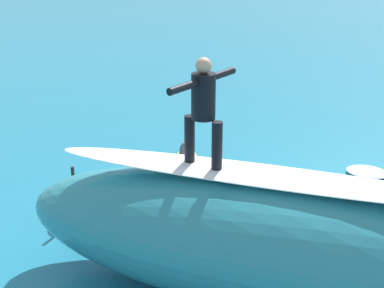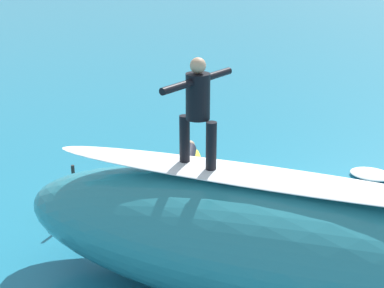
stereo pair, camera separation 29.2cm
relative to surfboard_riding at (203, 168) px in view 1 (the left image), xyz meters
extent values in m
plane|color=teal|center=(-0.74, -2.12, -1.88)|extent=(120.00, 120.00, 0.00)
ellipsoid|color=teal|center=(-0.95, 0.03, -0.96)|extent=(7.41, 2.44, 1.85)
ellipsoid|color=white|center=(-0.95, 0.03, 0.01)|extent=(6.26, 0.95, 0.08)
ellipsoid|color=#33B2D1|center=(0.00, 0.00, 0.00)|extent=(1.93, 1.06, 0.06)
cylinder|color=black|center=(0.21, -0.07, 0.37)|extent=(0.15, 0.15, 0.68)
cylinder|color=black|center=(-0.21, 0.07, 0.37)|extent=(0.15, 0.15, 0.68)
cylinder|color=black|center=(0.00, 0.00, 1.02)|extent=(0.41, 0.41, 0.62)
sphere|color=tan|center=(0.00, 0.00, 1.43)|extent=(0.21, 0.21, 0.21)
cylinder|color=black|center=(0.14, 0.41, 1.24)|extent=(0.27, 0.55, 0.10)
cylinder|color=black|center=(-0.14, -0.41, 1.24)|extent=(0.27, 0.55, 0.10)
ellipsoid|color=yellow|center=(1.70, -4.38, -1.85)|extent=(1.06, 2.07, 0.06)
cylinder|color=black|center=(1.70, -4.38, -1.67)|extent=(0.51, 0.90, 0.30)
sphere|color=tan|center=(1.84, -4.88, -1.61)|extent=(0.21, 0.21, 0.21)
cylinder|color=black|center=(1.41, -3.65, -1.75)|extent=(0.32, 0.72, 0.13)
cylinder|color=black|center=(1.58, -3.61, -1.75)|extent=(0.32, 0.72, 0.13)
sphere|color=orange|center=(2.77, -1.24, -1.57)|extent=(0.62, 0.62, 0.62)
cylinder|color=#262626|center=(2.77, -1.24, -1.05)|extent=(0.06, 0.06, 0.43)
ellipsoid|color=white|center=(-2.25, -5.01, -1.82)|extent=(1.02, 0.88, 0.12)
camera|label=1|loc=(-2.01, 6.82, 3.00)|focal=52.47mm
camera|label=2|loc=(-2.29, 6.73, 3.00)|focal=52.47mm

